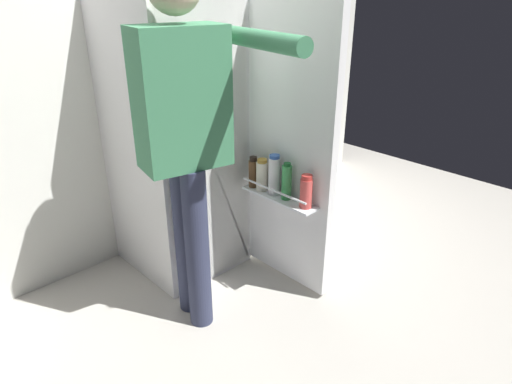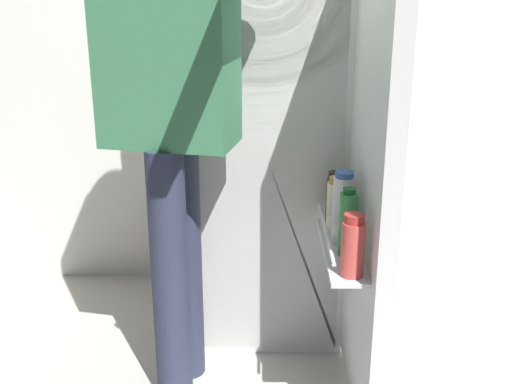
# 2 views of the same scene
# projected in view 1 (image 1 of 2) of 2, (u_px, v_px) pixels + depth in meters

# --- Properties ---
(ground_plane) EXTENTS (5.41, 5.41, 0.00)m
(ground_plane) POSITION_uv_depth(u_px,v_px,m) (242.00, 296.00, 2.59)
(ground_plane) COLOR #B7B2A8
(kitchen_wall) EXTENTS (4.40, 0.10, 2.59)m
(kitchen_wall) POSITION_uv_depth(u_px,v_px,m) (132.00, 48.00, 2.66)
(kitchen_wall) COLOR silver
(kitchen_wall) RESTS_ON ground_plane
(refrigerator) EXTENTS (0.65, 1.23, 1.63)m
(refrigerator) POSITION_uv_depth(u_px,v_px,m) (183.00, 140.00, 2.60)
(refrigerator) COLOR white
(refrigerator) RESTS_ON ground_plane
(person) EXTENTS (0.56, 0.78, 1.74)m
(person) POSITION_uv_depth(u_px,v_px,m) (186.00, 127.00, 2.02)
(person) COLOR #2D334C
(person) RESTS_ON ground_plane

